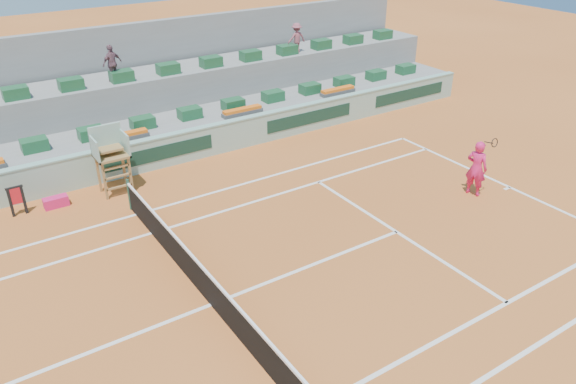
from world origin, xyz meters
name	(u,v)px	position (x,y,z in m)	size (l,w,h in m)	color
ground	(211,305)	(0.00, 0.00, 0.00)	(90.00, 90.00, 0.00)	#AC5521
seating_tier_lower	(88,146)	(0.00, 10.70, 0.60)	(36.00, 4.00, 1.20)	gray
seating_tier_upper	(74,117)	(0.00, 12.30, 1.30)	(36.00, 2.40, 2.60)	gray
stadium_back_wall	(60,85)	(0.00, 13.90, 2.20)	(36.00, 0.40, 4.40)	gray
player_bag	(56,202)	(-2.04, 7.48, 0.18)	(0.79, 0.35, 0.35)	#E31D62
spectator_mid	(112,63)	(1.74, 11.83, 3.34)	(0.87, 0.36, 1.49)	#7B525F
spectator_right	(297,38)	(10.56, 11.74, 3.29)	(0.90, 0.52, 1.39)	#904853
court_lines	(211,305)	(0.00, 0.00, 0.01)	(23.89, 11.09, 0.01)	white
tennis_net	(210,288)	(0.00, 0.00, 0.53)	(0.10, 11.97, 1.10)	black
advertising_hoarding	(106,165)	(0.02, 8.50, 0.63)	(36.00, 0.34, 1.26)	#8EB3A4
umpire_chair	(110,151)	(0.00, 7.50, 1.54)	(1.10, 0.90, 2.40)	olive
seat_row_lower	(91,133)	(0.00, 9.80, 1.42)	(32.90, 0.60, 0.44)	#1B522D
seat_row_upper	(71,84)	(0.00, 11.70, 2.82)	(32.90, 0.60, 0.44)	#1B522D
flower_planters	(55,151)	(-1.50, 9.00, 1.33)	(26.80, 0.36, 0.28)	#494949
towel_rack	(17,199)	(-3.17, 7.57, 0.60)	(0.53, 0.09, 1.03)	black
tennis_player	(477,168)	(10.37, 0.42, 1.00)	(0.67, 0.98, 2.28)	#E31D62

